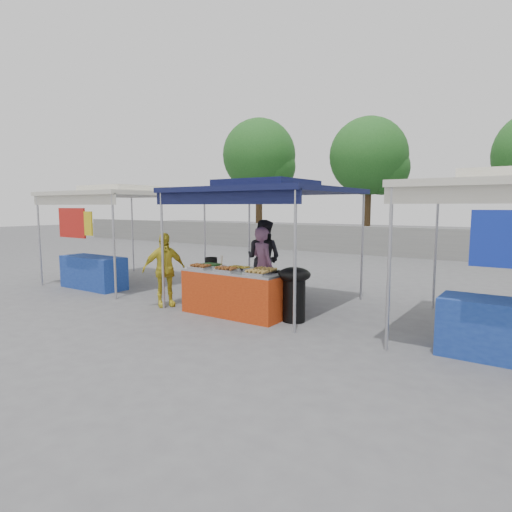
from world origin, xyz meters
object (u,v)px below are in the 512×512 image
Objects in this scene: customer_person at (164,270)px; vendor_woman at (263,267)px; vendor_table at (235,292)px; helper_man at (263,258)px; cooking_pot at (211,261)px; wok_burner at (294,289)px.

vendor_woman is at bearing -25.62° from customer_person.
vendor_table is 1.79m from helper_man.
vendor_woman reaches higher than vendor_table.
customer_person is (-1.16, -1.93, -0.12)m from helper_man.
cooking_pot is at bearing 55.14° from vendor_woman.
helper_man is (0.40, 1.34, -0.05)m from cooking_pot.
cooking_pot is at bearing 159.11° from vendor_table.
vendor_woman is (0.04, 0.89, 0.39)m from vendor_table.
helper_man is (-1.61, 1.46, 0.29)m from wok_burner.
helper_man is 2.25m from customer_person.
cooking_pot is 0.15× the size of helper_man.
vendor_table is 1.23× the size of vendor_woman.
vendor_table is 2.04× the size of wok_burner.
cooking_pot is 2.04m from wok_burner.
vendor_woman is 0.93× the size of helper_man.
cooking_pot is 0.26× the size of wok_burner.
customer_person is at bearing -142.36° from cooking_pot.
cooking_pot reaches higher than vendor_table.
vendor_woman is 0.93m from helper_man.
wok_burner is 0.56× the size of helper_man.
wok_burner reaches higher than vendor_table.
vendor_woman is 1.08× the size of customer_person.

